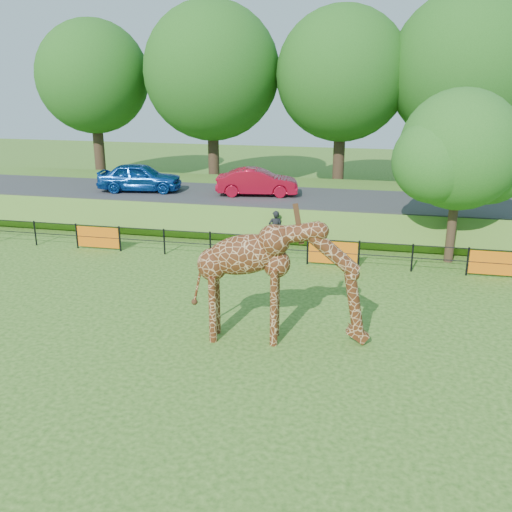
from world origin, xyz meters
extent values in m
plane|color=#275214|center=(0.00, 0.00, 0.00)|extent=(90.00, 90.00, 0.00)
cube|color=#275214|center=(0.00, 15.50, 0.65)|extent=(40.00, 9.00, 1.30)
cube|color=#2F2F32|center=(0.00, 14.00, 1.36)|extent=(40.00, 5.00, 0.12)
imported|color=#154FAD|center=(-7.44, 13.65, 2.14)|extent=(4.44, 2.31, 1.44)
imported|color=red|center=(-1.35, 13.96, 2.08)|extent=(4.19, 2.03, 1.32)
imported|color=black|center=(0.34, 9.95, 0.82)|extent=(0.69, 0.57, 1.64)
cylinder|color=#322216|center=(7.50, 9.60, 1.60)|extent=(0.36, 0.36, 3.20)
sphere|color=#25651C|center=(7.50, 9.60, 4.46)|extent=(4.60, 4.60, 4.60)
sphere|color=#25651C|center=(8.65, 10.29, 4.00)|extent=(3.45, 3.45, 3.45)
sphere|color=#25651C|center=(6.58, 8.91, 4.12)|extent=(3.22, 3.22, 3.22)
cylinder|color=#322216|center=(-14.00, 22.00, 2.50)|extent=(0.70, 0.70, 5.00)
sphere|color=#1D5015|center=(-14.00, 22.00, 6.98)|extent=(7.20, 7.20, 7.20)
cylinder|color=#322216|center=(-6.00, 22.00, 2.50)|extent=(0.70, 0.70, 5.00)
sphere|color=#1D5015|center=(-6.00, 22.00, 7.31)|extent=(8.40, 8.40, 8.40)
cylinder|color=#322216|center=(2.00, 22.00, 2.50)|extent=(0.70, 0.70, 5.00)
sphere|color=#1D5015|center=(2.00, 22.00, 7.14)|extent=(7.80, 7.80, 7.80)
cylinder|color=#322216|center=(9.00, 22.00, 2.50)|extent=(0.70, 0.70, 5.00)
sphere|color=#1D5015|center=(9.00, 22.00, 7.42)|extent=(8.80, 8.80, 8.80)
camera|label=1|loc=(4.68, -13.36, 7.27)|focal=40.00mm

